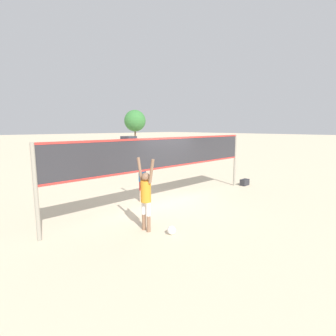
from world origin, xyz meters
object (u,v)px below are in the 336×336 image
Objects in this scene: player_spiker at (146,193)px; gear_bag at (245,182)px; volleyball at (172,230)px; volleyball_net at (168,156)px; tree_right_cluster at (135,121)px; parked_car_far at (130,142)px; player_blocker at (142,175)px.

gear_bag is (7.02, 1.02, -0.89)m from player_spiker.
volleyball_net is at bearing 47.65° from volleyball.
tree_right_cluster is at bearing -36.82° from player_spiker.
gear_bag is at bearing -81.77° from player_spiker.
tree_right_cluster reaches higher than player_spiker.
volleyball_net is 39.06× the size of volleyball.
player_spiker reaches higher than gear_bag.
player_spiker is 0.47× the size of parked_car_far.
parked_car_far is (11.46, 25.14, 0.52)m from gear_bag.
player_blocker is at bearing 64.97° from volleyball.
player_blocker is 8.52× the size of volleyball.
parked_car_far is at bearing 144.90° from player_blocker.
tree_right_cluster reaches higher than gear_bag.
player_spiker is 0.36× the size of tree_right_cluster.
tree_right_cluster is (21.68, 30.04, 3.68)m from volleyball.
volleyball_net is 4.58× the size of player_blocker.
volleyball_net is 2.13× the size of parked_car_far.
tree_right_cluster reaches higher than volleyball.
player_blocker is at bearing 121.68° from volleyball_net.
gear_bag is at bearing -124.89° from parked_car_far.
player_spiker reaches higher than volleyball.
parked_car_far reaches higher than gear_bag.
parked_car_far is at bearing 65.49° from gear_bag.
volleyball is (-1.34, -2.87, -0.92)m from player_blocker.
player_spiker is 32.02m from parked_car_far.
tree_right_cluster is (14.97, 28.36, 3.65)m from gear_bag.
gear_bag is 27.63m from parked_car_far.
gear_bag is at bearing -4.19° from volleyball_net.
parked_car_far is 5.70m from tree_right_cluster.
volleyball is 6.91m from gear_bag.
volleyball_net is 34.37m from tree_right_cluster.
player_spiker is at bearing -171.77° from gear_bag.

